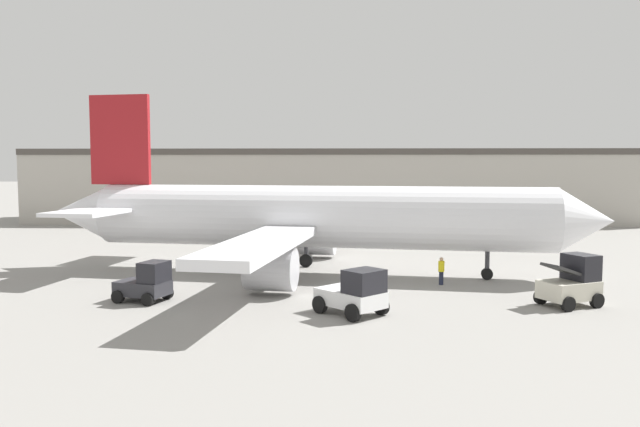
{
  "coord_description": "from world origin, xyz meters",
  "views": [
    {
      "loc": [
        1.4,
        -39.51,
        7.09
      ],
      "look_at": [
        0.0,
        0.0,
        3.9
      ],
      "focal_mm": 35.0,
      "sensor_mm": 36.0,
      "label": 1
    }
  ],
  "objects_px": {
    "airplane": "(306,218)",
    "belt_loader_truck": "(572,282)",
    "pushback_tug": "(146,283)",
    "ground_crew_worker": "(441,270)",
    "baggage_tug": "(355,293)"
  },
  "relations": [
    {
      "from": "airplane",
      "to": "belt_loader_truck",
      "type": "xyz_separation_m",
      "value": [
        13.79,
        -8.56,
        -2.45
      ]
    },
    {
      "from": "airplane",
      "to": "ground_crew_worker",
      "type": "height_order",
      "value": "airplane"
    },
    {
      "from": "airplane",
      "to": "pushback_tug",
      "type": "xyz_separation_m",
      "value": [
        -7.73,
        -8.4,
        -2.67
      ]
    },
    {
      "from": "ground_crew_worker",
      "to": "pushback_tug",
      "type": "height_order",
      "value": "pushback_tug"
    },
    {
      "from": "belt_loader_truck",
      "to": "pushback_tug",
      "type": "relative_size",
      "value": 1.11
    },
    {
      "from": "baggage_tug",
      "to": "belt_loader_truck",
      "type": "bearing_deg",
      "value": 57.73
    },
    {
      "from": "ground_crew_worker",
      "to": "baggage_tug",
      "type": "relative_size",
      "value": 0.44
    },
    {
      "from": "airplane",
      "to": "belt_loader_truck",
      "type": "height_order",
      "value": "airplane"
    },
    {
      "from": "airplane",
      "to": "baggage_tug",
      "type": "height_order",
      "value": "airplane"
    },
    {
      "from": "airplane",
      "to": "belt_loader_truck",
      "type": "bearing_deg",
      "value": -23.37
    },
    {
      "from": "belt_loader_truck",
      "to": "pushback_tug",
      "type": "distance_m",
      "value": 21.52
    },
    {
      "from": "pushback_tug",
      "to": "airplane",
      "type": "bearing_deg",
      "value": 64.95
    },
    {
      "from": "airplane",
      "to": "belt_loader_truck",
      "type": "distance_m",
      "value": 16.42
    },
    {
      "from": "ground_crew_worker",
      "to": "pushback_tug",
      "type": "distance_m",
      "value": 16.62
    },
    {
      "from": "ground_crew_worker",
      "to": "pushback_tug",
      "type": "xyz_separation_m",
      "value": [
        -15.85,
        -5.01,
        0.09
      ]
    }
  ]
}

